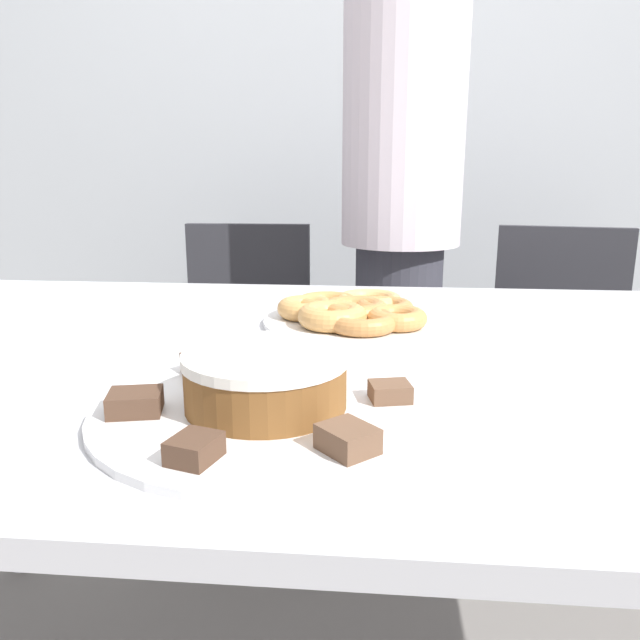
{
  "coord_description": "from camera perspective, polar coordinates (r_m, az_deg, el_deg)",
  "views": [
    {
      "loc": [
        0.04,
        -0.92,
        1.05
      ],
      "look_at": [
        -0.03,
        -0.05,
        0.83
      ],
      "focal_mm": 35.0,
      "sensor_mm": 36.0,
      "label": 1
    }
  ],
  "objects": [
    {
      "name": "donut_1",
      "position": [
        1.16,
        0.69,
        1.5
      ],
      "size": [
        0.12,
        0.12,
        0.03
      ],
      "color": "#D18E4C",
      "rests_on": "plate_donuts"
    },
    {
      "name": "frosted_cake",
      "position": [
        0.71,
        -5.0,
        -5.43
      ],
      "size": [
        0.19,
        0.19,
        0.06
      ],
      "color": "brown",
      "rests_on": "plate_cake"
    },
    {
      "name": "plate_cake",
      "position": [
        0.72,
        -4.94,
        -8.21
      ],
      "size": [
        0.4,
        0.4,
        0.01
      ],
      "color": "white",
      "rests_on": "table"
    },
    {
      "name": "wall_back",
      "position": [
        2.55,
        4.38,
        19.77
      ],
      "size": [
        8.0,
        0.05,
        2.6
      ],
      "color": "#B2B7BC",
      "rests_on": "ground_plane"
    },
    {
      "name": "lamington_4",
      "position": [
        0.6,
        -11.41,
        -11.46
      ],
      "size": [
        0.05,
        0.06,
        0.02
      ],
      "rotation": [
        0.0,
        0.0,
        4.41
      ],
      "color": "#513828",
      "rests_on": "plate_cake"
    },
    {
      "name": "lamington_1",
      "position": [
        0.84,
        -0.43,
        -3.59
      ],
      "size": [
        0.06,
        0.07,
        0.03
      ],
      "rotation": [
        0.0,
        0.0,
        1.27
      ],
      "color": "brown",
      "rests_on": "plate_cake"
    },
    {
      "name": "donut_6",
      "position": [
        1.13,
        5.92,
        1.07
      ],
      "size": [
        0.11,
        0.11,
        0.03
      ],
      "color": "#C68447",
      "rests_on": "plate_donuts"
    },
    {
      "name": "lamington_0",
      "position": [
        0.74,
        6.42,
        -6.52
      ],
      "size": [
        0.05,
        0.05,
        0.02
      ],
      "rotation": [
        0.0,
        0.0,
        0.22
      ],
      "color": "brown",
      "rests_on": "plate_cake"
    },
    {
      "name": "person_standing",
      "position": [
        1.79,
        7.37,
        8.43
      ],
      "size": [
        0.33,
        0.33,
        1.65
      ],
      "color": "#383842",
      "rests_on": "ground_plane"
    },
    {
      "name": "plate_donuts",
      "position": [
        1.11,
        3.17,
        -0.18
      ],
      "size": [
        0.32,
        0.32,
        0.01
      ],
      "color": "white",
      "rests_on": "table"
    },
    {
      "name": "lamington_2",
      "position": [
        0.84,
        -10.35,
        -3.97
      ],
      "size": [
        0.07,
        0.08,
        0.03
      ],
      "rotation": [
        0.0,
        0.0,
        2.32
      ],
      "color": "brown",
      "rests_on": "plate_cake"
    },
    {
      "name": "table",
      "position": [
        0.99,
        2.25,
        -6.87
      ],
      "size": [
        1.87,
        1.04,
        0.77
      ],
      "color": "silver",
      "rests_on": "ground_plane"
    },
    {
      "name": "office_chair_right",
      "position": [
        2.0,
        20.92,
        -5.67
      ],
      "size": [
        0.51,
        0.51,
        0.86
      ],
      "rotation": [
        0.0,
        0.0,
        -0.17
      ],
      "color": "black",
      "rests_on": "ground_plane"
    },
    {
      "name": "lamington_5",
      "position": [
        0.61,
        2.55,
        -10.81
      ],
      "size": [
        0.07,
        0.07,
        0.03
      ],
      "rotation": [
        0.0,
        0.0,
        5.46
      ],
      "color": "brown",
      "rests_on": "plate_cake"
    },
    {
      "name": "donut_7",
      "position": [
        1.19,
        4.54,
        1.73
      ],
      "size": [
        0.13,
        0.13,
        0.03
      ],
      "color": "#E5AD66",
      "rests_on": "plate_donuts"
    },
    {
      "name": "donut_2",
      "position": [
        1.12,
        -1.26,
        1.1
      ],
      "size": [
        0.11,
        0.11,
        0.03
      ],
      "color": "tan",
      "rests_on": "plate_donuts"
    },
    {
      "name": "office_chair_left",
      "position": [
        1.97,
        -7.08,
        -5.16
      ],
      "size": [
        0.45,
        0.45,
        0.86
      ],
      "rotation": [
        0.0,
        0.0,
        0.01
      ],
      "color": "black",
      "rests_on": "ground_plane"
    },
    {
      "name": "donut_0",
      "position": [
        1.11,
        3.19,
        0.92
      ],
      "size": [
        0.12,
        0.12,
        0.03
      ],
      "color": "#C68447",
      "rests_on": "plate_donuts"
    },
    {
      "name": "lamington_3",
      "position": [
        0.73,
        -16.55,
        -7.22
      ],
      "size": [
        0.07,
        0.06,
        0.02
      ],
      "rotation": [
        0.0,
        0.0,
        3.36
      ],
      "color": "#513828",
      "rests_on": "plate_cake"
    },
    {
      "name": "donut_4",
      "position": [
        1.04,
        3.85,
        -0.12
      ],
      "size": [
        0.12,
        0.12,
        0.03
      ],
      "color": "#C68447",
      "rests_on": "plate_donuts"
    },
    {
      "name": "donut_3",
      "position": [
        1.05,
        1.14,
        0.36
      ],
      "size": [
        0.12,
        0.12,
        0.04
      ],
      "color": "tan",
      "rests_on": "plate_donuts"
    },
    {
      "name": "donut_5",
      "position": [
        1.06,
        7.05,
        0.19
      ],
      "size": [
        0.1,
        0.1,
        0.03
      ],
      "color": "#D18E4C",
      "rests_on": "plate_donuts"
    }
  ]
}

